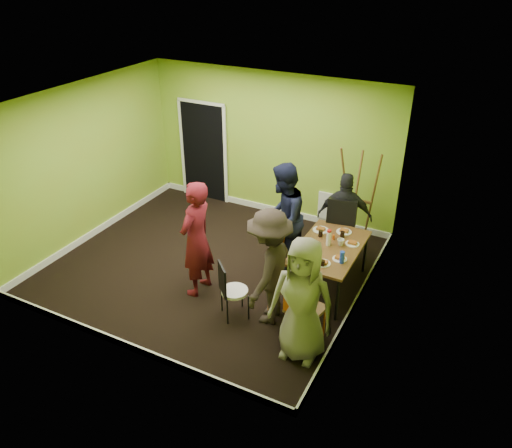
{
  "coord_description": "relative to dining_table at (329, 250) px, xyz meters",
  "views": [
    {
      "loc": [
        3.87,
        -5.93,
        4.7
      ],
      "look_at": [
        0.84,
        0.0,
        1.01
      ],
      "focal_mm": 35.0,
      "sensor_mm": 36.0,
      "label": 1
    }
  ],
  "objects": [
    {
      "name": "ground",
      "position": [
        -1.94,
        -0.29,
        -0.7
      ],
      "size": [
        5.0,
        5.0,
        0.0
      ],
      "primitive_type": "plane",
      "color": "black",
      "rests_on": "ground"
    },
    {
      "name": "room_walls",
      "position": [
        -1.96,
        -0.25,
        0.29
      ],
      "size": [
        5.04,
        4.54,
        2.82
      ],
      "color": "#91AA2B",
      "rests_on": "ground"
    },
    {
      "name": "dining_table",
      "position": [
        0.0,
        0.0,
        0.0
      ],
      "size": [
        0.9,
        1.5,
        0.75
      ],
      "color": "black",
      "rests_on": "ground"
    },
    {
      "name": "chair_left_far",
      "position": [
        -0.69,
        0.18,
        -0.22
      ],
      "size": [
        0.38,
        0.38,
        0.85
      ],
      "rotation": [
        0.0,
        0.0,
        -1.65
      ],
      "color": "#C95113",
      "rests_on": "ground"
    },
    {
      "name": "chair_left_near",
      "position": [
        -0.49,
        -0.82,
        -0.21
      ],
      "size": [
        0.42,
        0.41,
        0.86
      ],
      "rotation": [
        0.0,
        0.0,
        -1.39
      ],
      "color": "#C95113",
      "rests_on": "ground"
    },
    {
      "name": "chair_back_end",
      "position": [
        -0.08,
        0.77,
        0.12
      ],
      "size": [
        0.55,
        0.63,
        1.15
      ],
      "rotation": [
        0.0,
        0.0,
        3.32
      ],
      "color": "#C95113",
      "rests_on": "ground"
    },
    {
      "name": "chair_front_end",
      "position": [
        0.12,
        -1.34,
        -0.09
      ],
      "size": [
        0.52,
        0.53,
        1.08
      ],
      "rotation": [
        0.0,
        0.0,
        -0.2
      ],
      "color": "#C95113",
      "rests_on": "ground"
    },
    {
      "name": "chair_bentwood",
      "position": [
        -0.99,
        -1.3,
        -0.2
      ],
      "size": [
        0.49,
        0.49,
        0.89
      ],
      "rotation": [
        0.0,
        0.0,
        -0.78
      ],
      "color": "black",
      "rests_on": "ground"
    },
    {
      "name": "easel",
      "position": [
        -0.03,
        1.5,
        0.2
      ],
      "size": [
        0.73,
        0.68,
        1.81
      ],
      "color": "brown",
      "rests_on": "ground"
    },
    {
      "name": "plate_near_left",
      "position": [
        -0.29,
        0.41,
        0.06
      ],
      "size": [
        0.26,
        0.26,
        0.01
      ],
      "primitive_type": "cylinder",
      "color": "white",
      "rests_on": "dining_table"
    },
    {
      "name": "plate_near_right",
      "position": [
        -0.2,
        -0.4,
        0.06
      ],
      "size": [
        0.25,
        0.25,
        0.01
      ],
      "primitive_type": "cylinder",
      "color": "white",
      "rests_on": "dining_table"
    },
    {
      "name": "plate_far_back",
      "position": [
        0.06,
        0.52,
        0.06
      ],
      "size": [
        0.24,
        0.24,
        0.01
      ],
      "primitive_type": "cylinder",
      "color": "white",
      "rests_on": "dining_table"
    },
    {
      "name": "plate_far_front",
      "position": [
        0.08,
        -0.49,
        0.06
      ],
      "size": [
        0.22,
        0.22,
        0.01
      ],
      "primitive_type": "cylinder",
      "color": "white",
      "rests_on": "dining_table"
    },
    {
      "name": "plate_wall_back",
      "position": [
        0.29,
        0.22,
        0.06
      ],
      "size": [
        0.22,
        0.22,
        0.01
      ],
      "primitive_type": "cylinder",
      "color": "white",
      "rests_on": "dining_table"
    },
    {
      "name": "plate_wall_front",
      "position": [
        0.25,
        -0.27,
        0.06
      ],
      "size": [
        0.21,
        0.21,
        0.01
      ],
      "primitive_type": "cylinder",
      "color": "white",
      "rests_on": "dining_table"
    },
    {
      "name": "thermos",
      "position": [
        -0.03,
        0.03,
        0.17
      ],
      "size": [
        0.07,
        0.07,
        0.23
      ],
      "primitive_type": "cylinder",
      "color": "white",
      "rests_on": "dining_table"
    },
    {
      "name": "blue_bottle",
      "position": [
        0.31,
        -0.34,
        0.15
      ],
      "size": [
        0.07,
        0.07,
        0.19
      ],
      "primitive_type": "cylinder",
      "color": "blue",
      "rests_on": "dining_table"
    },
    {
      "name": "orange_bottle",
      "position": [
        -0.02,
        0.23,
        0.1
      ],
      "size": [
        0.04,
        0.04,
        0.08
      ],
      "primitive_type": "cylinder",
      "color": "#C95113",
      "rests_on": "dining_table"
    },
    {
      "name": "glass_mid",
      "position": [
        -0.23,
        0.23,
        0.1
      ],
      "size": [
        0.07,
        0.07,
        0.1
      ],
      "primitive_type": "cylinder",
      "color": "black",
      "rests_on": "dining_table"
    },
    {
      "name": "glass_back",
      "position": [
        0.08,
        0.36,
        0.1
      ],
      "size": [
        0.07,
        0.07,
        0.09
      ],
      "primitive_type": "cylinder",
      "color": "black",
      "rests_on": "dining_table"
    },
    {
      "name": "glass_front",
      "position": [
        0.09,
        -0.55,
        0.1
      ],
      "size": [
        0.07,
        0.07,
        0.09
      ],
      "primitive_type": "cylinder",
      "color": "black",
      "rests_on": "dining_table"
    },
    {
      "name": "cup_a",
      "position": [
        -0.18,
        -0.17,
        0.11
      ],
      "size": [
        0.13,
        0.13,
        0.1
      ],
      "primitive_type": "imported",
      "color": "white",
      "rests_on": "dining_table"
    },
    {
      "name": "cup_b",
      "position": [
        0.13,
        0.12,
        0.11
      ],
      "size": [
        0.11,
        0.11,
        0.1
      ],
      "primitive_type": "imported",
      "color": "white",
      "rests_on": "dining_table"
    },
    {
      "name": "person_standing",
      "position": [
        -1.75,
        -0.97,
        0.23
      ],
      "size": [
        0.45,
        0.68,
        1.84
      ],
      "primitive_type": "imported",
      "rotation": [
        0.0,
        0.0,
        -1.59
      ],
      "color": "#540E16",
      "rests_on": "ground"
    },
    {
      "name": "person_left_far",
      "position": [
        -0.87,
        0.2,
        0.23
      ],
      "size": [
        0.8,
        0.97,
        1.84
      ],
      "primitive_type": "imported",
      "rotation": [
        0.0,
        0.0,
        -1.45
      ],
      "color": "black",
      "rests_on": "ground"
    },
    {
      "name": "person_left_near",
      "position": [
        -0.49,
        -1.08,
        0.17
      ],
      "size": [
        0.73,
        1.17,
        1.74
      ],
      "primitive_type": "imported",
      "rotation": [
        0.0,
        0.0,
        -1.49
      ],
      "color": "black",
      "rests_on": "ground"
    },
    {
      "name": "person_back_end",
      "position": [
        -0.09,
        0.98,
        0.08
      ],
      "size": [
        0.97,
        0.59,
        1.55
      ],
      "primitive_type": "imported",
      "rotation": [
        0.0,
        0.0,
        3.39
      ],
      "color": "black",
      "rests_on": "ground"
    },
    {
      "name": "person_front_end",
      "position": [
        0.19,
        -1.55,
        0.17
      ],
      "size": [
        0.86,
        0.57,
        1.73
      ],
      "primitive_type": "imported",
      "rotation": [
        0.0,
        0.0,
        0.03
      ],
      "color": "gray",
      "rests_on": "ground"
    }
  ]
}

